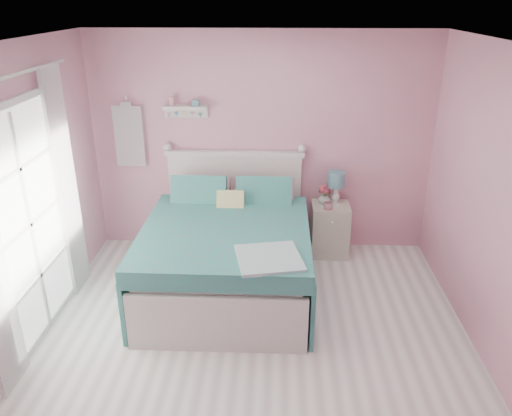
# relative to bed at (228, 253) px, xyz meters

# --- Properties ---
(floor) EXTENTS (4.50, 4.50, 0.00)m
(floor) POSITION_rel_bed_xyz_m (0.32, -1.18, -0.41)
(floor) COLOR beige
(floor) RESTS_ON ground
(room_shell) EXTENTS (4.50, 4.50, 4.50)m
(room_shell) POSITION_rel_bed_xyz_m (0.32, -1.18, 1.17)
(room_shell) COLOR #CA8097
(room_shell) RESTS_ON floor
(bed) EXTENTS (1.68, 2.13, 1.23)m
(bed) POSITION_rel_bed_xyz_m (0.00, 0.00, 0.00)
(bed) COLOR silver
(bed) RESTS_ON floor
(nightstand) EXTENTS (0.44, 0.44, 0.64)m
(nightstand) POSITION_rel_bed_xyz_m (1.16, 0.83, -0.09)
(nightstand) COLOR beige
(nightstand) RESTS_ON floor
(table_lamp) EXTENTS (0.20, 0.20, 0.40)m
(table_lamp) POSITION_rel_bed_xyz_m (1.20, 0.87, 0.50)
(table_lamp) COLOR white
(table_lamp) RESTS_ON nightstand
(vase) EXTENTS (0.18, 0.18, 0.15)m
(vase) POSITION_rel_bed_xyz_m (1.07, 0.87, 0.30)
(vase) COLOR silver
(vase) RESTS_ON nightstand
(teacup) EXTENTS (0.14, 0.14, 0.09)m
(teacup) POSITION_rel_bed_xyz_m (1.11, 0.70, 0.27)
(teacup) COLOR #C48390
(teacup) RESTS_ON nightstand
(roses) EXTENTS (0.14, 0.11, 0.12)m
(roses) POSITION_rel_bed_xyz_m (1.07, 0.87, 0.41)
(roses) COLOR #CA455B
(roses) RESTS_ON vase
(wall_shelf) EXTENTS (0.50, 0.15, 0.25)m
(wall_shelf) POSITION_rel_bed_xyz_m (-0.55, 1.01, 1.32)
(wall_shelf) COLOR silver
(wall_shelf) RESTS_ON room_shell
(hanging_dress) EXTENTS (0.34, 0.03, 0.72)m
(hanging_dress) POSITION_rel_bed_xyz_m (-1.23, 1.00, 0.99)
(hanging_dress) COLOR white
(hanging_dress) RESTS_ON room_shell
(french_door) EXTENTS (0.04, 1.32, 2.16)m
(french_door) POSITION_rel_bed_xyz_m (-1.65, -0.78, 0.66)
(french_door) COLOR silver
(french_door) RESTS_ON floor
(curtain_far) EXTENTS (0.04, 0.40, 2.32)m
(curtain_far) POSITION_rel_bed_xyz_m (-1.60, -0.04, 0.77)
(curtain_far) COLOR white
(curtain_far) RESTS_ON floor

